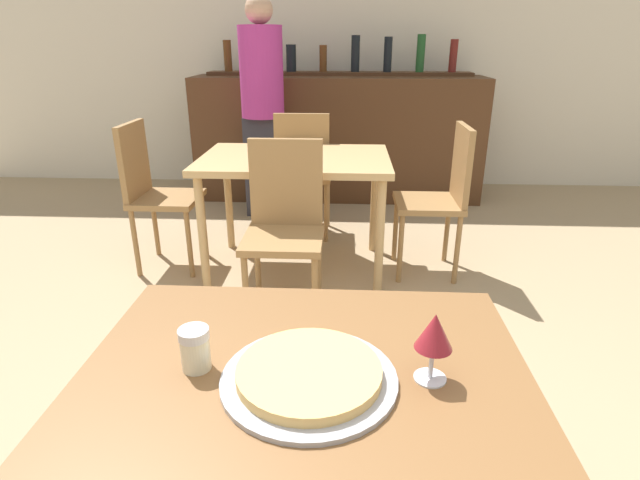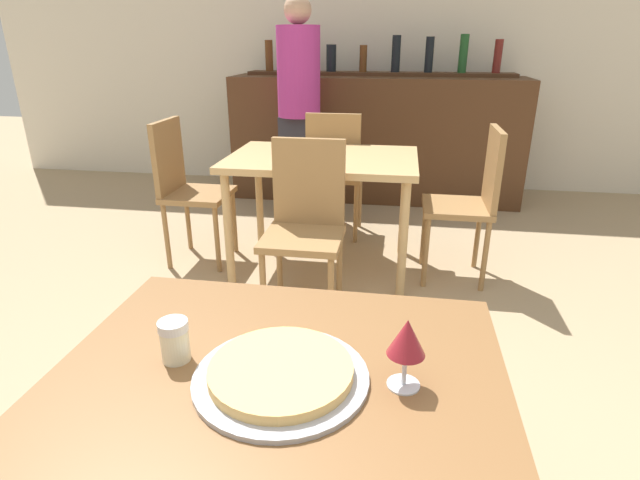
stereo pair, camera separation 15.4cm
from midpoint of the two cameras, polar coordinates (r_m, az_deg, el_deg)
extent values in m
cube|color=silver|center=(5.15, 8.03, 21.75)|extent=(8.00, 0.05, 2.80)
cube|color=brown|center=(1.13, -0.95, -16.20)|extent=(1.00, 0.83, 0.04)
cylinder|color=brown|center=(1.73, -13.74, -16.56)|extent=(0.05, 0.05, 0.68)
cylinder|color=brown|center=(1.64, 17.68, -19.36)|extent=(0.05, 0.05, 0.68)
cube|color=tan|center=(3.06, 1.76, 9.18)|extent=(1.14, 0.79, 0.04)
cylinder|color=tan|center=(2.97, -8.99, 0.99)|extent=(0.05, 0.05, 0.70)
cylinder|color=tan|center=(2.83, 11.03, -0.20)|extent=(0.05, 0.05, 0.70)
cylinder|color=tan|center=(3.57, -5.73, 4.79)|extent=(0.05, 0.05, 0.70)
cylinder|color=tan|center=(3.46, 10.83, 3.93)|extent=(0.05, 0.05, 0.70)
cube|color=#4C2D19|center=(4.72, 7.29, 11.38)|extent=(2.60, 0.56, 1.10)
cube|color=#4C2D19|center=(4.79, 7.70, 18.32)|extent=(2.39, 0.24, 0.03)
cylinder|color=#5B3314|center=(4.92, -4.89, 20.26)|extent=(0.07, 0.07, 0.27)
cylinder|color=#9999A3|center=(4.86, -1.35, 20.50)|extent=(0.06, 0.06, 0.30)
cylinder|color=black|center=(4.82, 2.27, 20.06)|extent=(0.09, 0.09, 0.23)
cylinder|color=#5B3314|center=(4.79, 5.94, 19.93)|extent=(0.07, 0.07, 0.23)
cylinder|color=black|center=(4.78, 9.66, 20.24)|extent=(0.08, 0.08, 0.31)
cylinder|color=black|center=(4.79, 13.35, 19.91)|extent=(0.07, 0.07, 0.30)
cylinder|color=#1E5123|center=(4.81, 17.02, 19.70)|extent=(0.07, 0.07, 0.32)
cylinder|color=maroon|center=(4.86, 20.57, 19.06)|extent=(0.07, 0.07, 0.28)
cube|color=olive|center=(2.53, -0.25, 0.16)|extent=(0.40, 0.40, 0.04)
cube|color=olive|center=(2.62, 0.40, 6.63)|extent=(0.38, 0.04, 0.46)
cylinder|color=olive|center=(2.51, -4.73, -6.10)|extent=(0.03, 0.03, 0.44)
cylinder|color=olive|center=(2.46, 3.04, -6.71)|extent=(0.03, 0.03, 0.44)
cylinder|color=olive|center=(2.81, -3.09, -2.89)|extent=(0.03, 0.03, 0.44)
cylinder|color=olive|center=(2.76, 3.83, -3.37)|extent=(0.03, 0.03, 0.44)
cube|color=olive|center=(3.75, 3.03, 7.40)|extent=(0.40, 0.40, 0.04)
cube|color=olive|center=(3.52, 2.77, 10.55)|extent=(0.38, 0.04, 0.46)
cylinder|color=olive|center=(3.96, 5.69, 4.54)|extent=(0.03, 0.03, 0.44)
cylinder|color=olive|center=(4.00, 0.81, 4.79)|extent=(0.03, 0.03, 0.44)
cylinder|color=olive|center=(3.64, 5.32, 2.96)|extent=(0.03, 0.03, 0.44)
cylinder|color=olive|center=(3.68, 0.02, 3.25)|extent=(0.03, 0.03, 0.44)
cube|color=olive|center=(3.33, -12.44, 5.06)|extent=(0.40, 0.40, 0.04)
cube|color=olive|center=(3.34, -15.73, 9.18)|extent=(0.04, 0.38, 0.46)
cylinder|color=olive|center=(3.20, -10.34, -0.01)|extent=(0.03, 0.03, 0.44)
cylinder|color=olive|center=(3.50, -8.55, 2.04)|extent=(0.03, 0.03, 0.44)
cylinder|color=olive|center=(3.33, -15.88, 0.34)|extent=(0.03, 0.03, 0.44)
cylinder|color=olive|center=(3.62, -13.69, 2.30)|extent=(0.03, 0.03, 0.44)
cube|color=olive|center=(3.14, 16.73, 3.58)|extent=(0.40, 0.40, 0.04)
cube|color=olive|center=(3.10, 20.57, 7.65)|extent=(0.04, 0.38, 0.46)
cylinder|color=olive|center=(3.36, 13.10, 0.80)|extent=(0.03, 0.03, 0.44)
cylinder|color=olive|center=(3.04, 13.43, -1.48)|extent=(0.03, 0.03, 0.44)
cylinder|color=olive|center=(3.40, 18.81, 0.45)|extent=(0.03, 0.03, 0.44)
cylinder|color=olive|center=(3.09, 19.71, -1.83)|extent=(0.03, 0.03, 0.44)
cylinder|color=#A3A3A8|center=(1.10, -0.34, -15.54)|extent=(0.38, 0.38, 0.01)
cylinder|color=#E0B266|center=(1.09, -0.34, -14.79)|extent=(0.31, 0.31, 0.02)
cylinder|color=beige|center=(1.17, -12.57, -11.72)|extent=(0.06, 0.06, 0.08)
cylinder|color=silver|center=(1.14, -12.77, -9.65)|extent=(0.07, 0.07, 0.02)
cube|color=#2D2D38|center=(4.24, -1.25, 8.45)|extent=(0.32, 0.18, 0.82)
cylinder|color=#B2338C|center=(4.13, -1.33, 18.63)|extent=(0.34, 0.34, 0.68)
sphere|color=tan|center=(4.13, -1.39, 24.83)|extent=(0.21, 0.21, 0.21)
cylinder|color=silver|center=(1.12, 13.58, -15.89)|extent=(0.07, 0.07, 0.00)
cylinder|color=silver|center=(1.10, 13.77, -14.25)|extent=(0.01, 0.01, 0.07)
cone|color=maroon|center=(1.05, 14.15, -10.83)|extent=(0.08, 0.08, 0.08)
camera|label=1|loc=(0.08, -87.14, 1.15)|focal=28.00mm
camera|label=2|loc=(0.08, 92.86, -1.15)|focal=28.00mm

